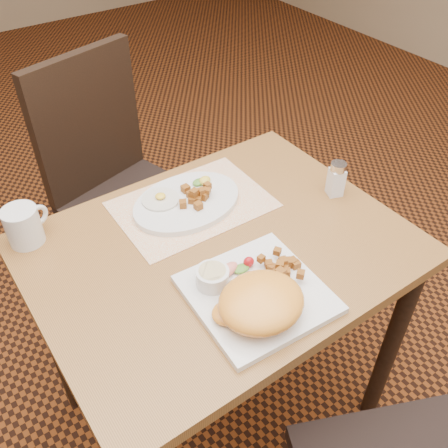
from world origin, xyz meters
TOP-DOWN VIEW (x-y plane):
  - ground at (0.00, 0.00)m, footprint 8.00×8.00m
  - table at (0.00, 0.00)m, footprint 0.90×0.70m
  - chair_far at (0.02, 0.69)m, footprint 0.52×0.53m
  - placemat at (0.03, 0.17)m, footprint 0.41×0.29m
  - plate_square at (-0.03, -0.18)m, footprint 0.30×0.30m
  - plate_oval at (0.02, 0.18)m, footprint 0.32×0.25m
  - hollandaise_mound at (-0.06, -0.23)m, footprint 0.19×0.17m
  - ramekin at (-0.09, -0.11)m, footprint 0.07×0.07m
  - garnish_sq at (-0.03, -0.10)m, footprint 0.10×0.05m
  - fried_egg at (-0.04, 0.22)m, footprint 0.10×0.10m
  - garnish_ov at (0.09, 0.22)m, footprint 0.06×0.04m
  - salt_shaker at (0.37, -0.01)m, footprint 0.05×0.05m
  - coffee_mug at (-0.38, 0.29)m, footprint 0.11×0.09m
  - home_fries_sq at (0.05, -0.17)m, footprint 0.11×0.11m
  - home_fries_ov at (0.03, 0.17)m, footprint 0.11×0.10m

SIDE VIEW (x-z plane):
  - ground at x=0.00m, z-range 0.00..0.00m
  - chair_far at x=0.02m, z-range 0.05..1.02m
  - table at x=0.00m, z-range 0.27..1.02m
  - placemat at x=0.03m, z-range 0.75..0.75m
  - plate_square at x=-0.03m, z-range 0.75..0.77m
  - plate_oval at x=0.02m, z-range 0.75..0.77m
  - fried_egg at x=-0.04m, z-range 0.76..0.78m
  - garnish_sq at x=-0.03m, z-range 0.76..0.79m
  - garnish_ov at x=0.09m, z-range 0.77..0.79m
  - home_fries_sq at x=0.05m, z-range 0.76..0.79m
  - home_fries_ov at x=0.03m, z-range 0.76..0.80m
  - ramekin at x=-0.09m, z-range 0.77..0.81m
  - hollandaise_mound at x=-0.06m, z-range 0.76..0.83m
  - coffee_mug at x=-0.38m, z-range 0.75..0.85m
  - salt_shaker at x=0.37m, z-range 0.75..0.85m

